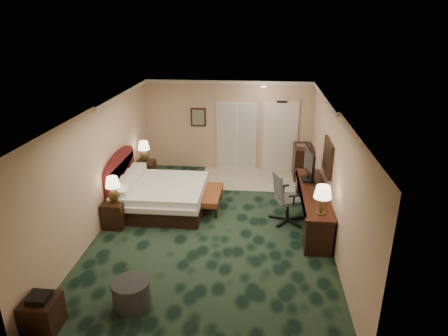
# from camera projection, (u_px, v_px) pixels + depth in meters

# --- Properties ---
(floor) EXTENTS (5.00, 7.50, 0.00)m
(floor) POSITION_uv_depth(u_px,v_px,m) (214.00, 228.00, 8.97)
(floor) COLOR black
(floor) RESTS_ON ground
(ceiling) EXTENTS (5.00, 7.50, 0.00)m
(ceiling) POSITION_uv_depth(u_px,v_px,m) (213.00, 110.00, 7.99)
(ceiling) COLOR silver
(ceiling) RESTS_ON wall_back
(wall_back) EXTENTS (5.00, 0.00, 2.70)m
(wall_back) POSITION_uv_depth(u_px,v_px,m) (228.00, 126.00, 11.96)
(wall_back) COLOR #DEB38F
(wall_back) RESTS_ON ground
(wall_front) EXTENTS (5.00, 0.00, 2.70)m
(wall_front) POSITION_uv_depth(u_px,v_px,m) (178.00, 282.00, 5.01)
(wall_front) COLOR #DEB38F
(wall_front) RESTS_ON ground
(wall_left) EXTENTS (0.00, 7.50, 2.70)m
(wall_left) POSITION_uv_depth(u_px,v_px,m) (100.00, 168.00, 8.70)
(wall_left) COLOR #DEB38F
(wall_left) RESTS_ON ground
(wall_right) EXTENTS (0.00, 7.50, 2.70)m
(wall_right) POSITION_uv_depth(u_px,v_px,m) (333.00, 176.00, 8.26)
(wall_right) COLOR #DEB38F
(wall_right) RESTS_ON ground
(crown_molding) EXTENTS (5.00, 7.50, 0.10)m
(crown_molding) POSITION_uv_depth(u_px,v_px,m) (213.00, 112.00, 8.01)
(crown_molding) COLOR silver
(crown_molding) RESTS_ON wall_back
(tile_patch) EXTENTS (3.20, 1.70, 0.01)m
(tile_patch) POSITION_uv_depth(u_px,v_px,m) (257.00, 179.00, 11.58)
(tile_patch) COLOR beige
(tile_patch) RESTS_ON ground
(headboard) EXTENTS (0.12, 2.00, 1.40)m
(headboard) POSITION_uv_depth(u_px,v_px,m) (121.00, 178.00, 9.86)
(headboard) COLOR #490F0F
(headboard) RESTS_ON ground
(entry_door) EXTENTS (1.02, 0.06, 2.18)m
(entry_door) POSITION_uv_depth(u_px,v_px,m) (280.00, 137.00, 11.91)
(entry_door) COLOR silver
(entry_door) RESTS_ON ground
(closet_doors) EXTENTS (1.20, 0.06, 2.10)m
(closet_doors) POSITION_uv_depth(u_px,v_px,m) (237.00, 136.00, 12.01)
(closet_doors) COLOR #B9B9B9
(closet_doors) RESTS_ON ground
(wall_art) EXTENTS (0.45, 0.06, 0.55)m
(wall_art) POSITION_uv_depth(u_px,v_px,m) (198.00, 117.00, 11.91)
(wall_art) COLOR #4D6157
(wall_art) RESTS_ON wall_back
(wall_mirror) EXTENTS (0.05, 0.95, 0.75)m
(wall_mirror) POSITION_uv_depth(u_px,v_px,m) (328.00, 157.00, 8.75)
(wall_mirror) COLOR white
(wall_mirror) RESTS_ON wall_right
(bed) EXTENTS (2.05, 1.90, 0.65)m
(bed) POSITION_uv_depth(u_px,v_px,m) (162.00, 196.00, 9.74)
(bed) COLOR white
(bed) RESTS_ON ground
(nightstand_near) EXTENTS (0.47, 0.54, 0.59)m
(nightstand_near) POSITION_uv_depth(u_px,v_px,m) (115.00, 214.00, 8.97)
(nightstand_near) COLOR black
(nightstand_near) RESTS_ON ground
(nightstand_far) EXTENTS (0.48, 0.55, 0.60)m
(nightstand_far) POSITION_uv_depth(u_px,v_px,m) (146.00, 172.00, 11.32)
(nightstand_far) COLOR black
(nightstand_far) RESTS_ON ground
(lamp_near) EXTENTS (0.38, 0.38, 0.61)m
(lamp_near) POSITION_uv_depth(u_px,v_px,m) (113.00, 190.00, 8.72)
(lamp_near) COLOR #30200C
(lamp_near) RESTS_ON nightstand_near
(lamp_far) EXTENTS (0.39, 0.39, 0.62)m
(lamp_far) POSITION_uv_depth(u_px,v_px,m) (144.00, 152.00, 11.06)
(lamp_far) COLOR #30200C
(lamp_far) RESTS_ON nightstand_far
(bed_bench) EXTENTS (0.46, 1.25, 0.42)m
(bed_bench) POSITION_uv_depth(u_px,v_px,m) (212.00, 200.00, 9.82)
(bed_bench) COLOR maroon
(bed_bench) RESTS_ON ground
(ottoman) EXTENTS (0.70, 0.70, 0.44)m
(ottoman) POSITION_uv_depth(u_px,v_px,m) (131.00, 293.00, 6.54)
(ottoman) COLOR #26262C
(ottoman) RESTS_ON ground
(side_table) EXTENTS (0.50, 0.50, 0.54)m
(side_table) POSITION_uv_depth(u_px,v_px,m) (42.00, 314.00, 6.02)
(side_table) COLOR black
(side_table) RESTS_ON ground
(desk) EXTENTS (0.60, 2.78, 0.80)m
(desk) POSITION_uv_depth(u_px,v_px,m) (312.00, 208.00, 9.02)
(desk) COLOR black
(desk) RESTS_ON ground
(tv) EXTENTS (0.16, 0.97, 0.75)m
(tv) POSITION_uv_depth(u_px,v_px,m) (309.00, 165.00, 9.34)
(tv) COLOR black
(tv) RESTS_ON desk
(desk_lamp) EXTENTS (0.37, 0.37, 0.61)m
(desk_lamp) POSITION_uv_depth(u_px,v_px,m) (322.00, 200.00, 7.77)
(desk_lamp) COLOR #30200C
(desk_lamp) RESTS_ON desk
(desk_chair) EXTENTS (0.89, 0.86, 1.21)m
(desk_chair) POSITION_uv_depth(u_px,v_px,m) (289.00, 197.00, 9.05)
(desk_chair) COLOR #535358
(desk_chair) RESTS_ON ground
(minibar) EXTENTS (0.50, 0.90, 0.95)m
(minibar) POSITION_uv_depth(u_px,v_px,m) (302.00, 162.00, 11.58)
(minibar) COLOR black
(minibar) RESTS_ON ground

